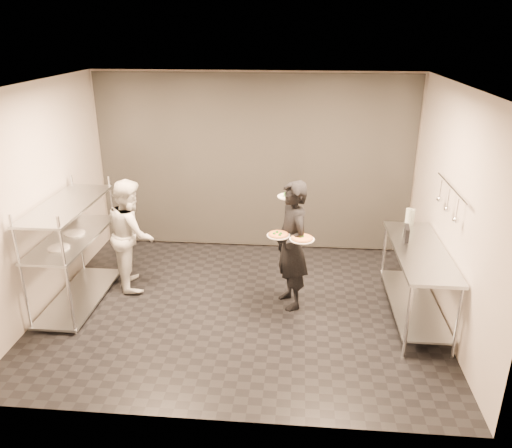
# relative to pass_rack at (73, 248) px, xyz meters

# --- Properties ---
(room_shell) EXTENTS (5.00, 4.00, 2.80)m
(room_shell) POSITION_rel_pass_rack_xyz_m (2.15, 1.18, 0.63)
(room_shell) COLOR black
(room_shell) RESTS_ON ground
(pass_rack) EXTENTS (0.60, 1.60, 1.50)m
(pass_rack) POSITION_rel_pass_rack_xyz_m (0.00, 0.00, 0.00)
(pass_rack) COLOR silver
(pass_rack) RESTS_ON ground
(prep_counter) EXTENTS (0.60, 1.80, 0.92)m
(prep_counter) POSITION_rel_pass_rack_xyz_m (4.33, 0.00, -0.14)
(prep_counter) COLOR silver
(prep_counter) RESTS_ON ground
(utensil_rail) EXTENTS (0.07, 1.20, 0.31)m
(utensil_rail) POSITION_rel_pass_rack_xyz_m (4.58, 0.00, 0.78)
(utensil_rail) COLOR silver
(utensil_rail) RESTS_ON room_shell
(waiter) EXTENTS (0.61, 0.72, 1.68)m
(waiter) POSITION_rel_pass_rack_xyz_m (2.79, 0.15, 0.07)
(waiter) COLOR black
(waiter) RESTS_ON ground
(chef) EXTENTS (0.81, 0.91, 1.53)m
(chef) POSITION_rel_pass_rack_xyz_m (0.60, 0.51, -0.00)
(chef) COLOR silver
(chef) RESTS_ON ground
(pizza_plate_near) EXTENTS (0.28, 0.28, 0.05)m
(pizza_plate_near) POSITION_rel_pass_rack_xyz_m (2.63, -0.01, 0.28)
(pizza_plate_near) COLOR white
(pizza_plate_near) RESTS_ON waiter
(pizza_plate_far) EXTENTS (0.30, 0.30, 0.05)m
(pizza_plate_far) POSITION_rel_pass_rack_xyz_m (2.91, -0.10, 0.28)
(pizza_plate_far) COLOR white
(pizza_plate_far) RESTS_ON waiter
(salad_plate) EXTENTS (0.29, 0.29, 0.07)m
(salad_plate) POSITION_rel_pass_rack_xyz_m (2.73, 0.44, 0.64)
(salad_plate) COLOR white
(salad_plate) RESTS_ON waiter
(pos_monitor) EXTENTS (0.08, 0.25, 0.18)m
(pos_monitor) POSITION_rel_pass_rack_xyz_m (4.21, 0.28, 0.24)
(pos_monitor) COLOR black
(pos_monitor) RESTS_ON prep_counter
(bottle_green) EXTENTS (0.07, 0.07, 0.27)m
(bottle_green) POSITION_rel_pass_rack_xyz_m (4.30, 0.69, 0.28)
(bottle_green) COLOR #98A598
(bottle_green) RESTS_ON prep_counter
(bottle_clear) EXTENTS (0.07, 0.07, 0.22)m
(bottle_clear) POSITION_rel_pass_rack_xyz_m (4.38, 0.80, 0.26)
(bottle_clear) COLOR #98A598
(bottle_clear) RESTS_ON prep_counter
(bottle_dark) EXTENTS (0.06, 0.06, 0.21)m
(bottle_dark) POSITION_rel_pass_rack_xyz_m (4.32, 0.80, 0.26)
(bottle_dark) COLOR black
(bottle_dark) RESTS_ON prep_counter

